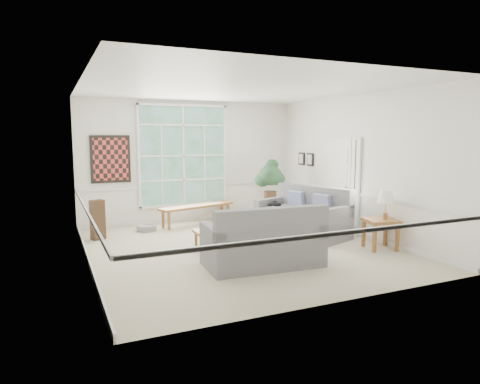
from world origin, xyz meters
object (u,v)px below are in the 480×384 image
at_px(coffee_table, 221,239).
at_px(end_table, 268,212).
at_px(loveseat_front, 263,235).
at_px(loveseat_right, 302,212).
at_px(side_table, 380,234).

xyz_separation_m(coffee_table, end_table, (2.04, 1.96, 0.07)).
bearing_deg(loveseat_front, end_table, 64.55).
relative_size(loveseat_right, side_table, 3.35).
height_order(loveseat_right, end_table, loveseat_right).
xyz_separation_m(loveseat_right, side_table, (0.77, -1.53, -0.23)).
bearing_deg(loveseat_front, loveseat_right, 45.44).
bearing_deg(loveseat_front, side_table, 4.06).
relative_size(coffee_table, end_table, 1.96).
relative_size(loveseat_front, side_table, 3.28).
bearing_deg(end_table, side_table, -77.65).
bearing_deg(coffee_table, end_table, 44.22).
xyz_separation_m(loveseat_right, loveseat_front, (-1.74, -1.55, -0.01)).
bearing_deg(loveseat_right, loveseat_front, -157.83).
bearing_deg(coffee_table, side_table, -24.06).
xyz_separation_m(loveseat_front, side_table, (2.50, 0.01, -0.22)).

